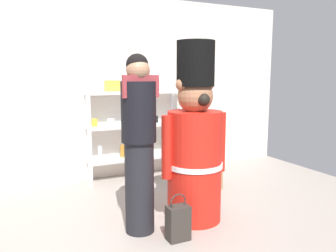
# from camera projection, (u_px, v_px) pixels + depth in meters

# --- Properties ---
(ground_plane) EXTENTS (6.40, 6.40, 0.00)m
(ground_plane) POSITION_uv_depth(u_px,v_px,m) (153.00, 243.00, 3.02)
(ground_plane) COLOR #9E9389
(back_wall) EXTENTS (6.40, 0.12, 2.60)m
(back_wall) POSITION_uv_depth(u_px,v_px,m) (92.00, 88.00, 4.79)
(back_wall) COLOR silver
(back_wall) RESTS_ON ground_plane
(merchandise_shelf) EXTENTS (1.42, 0.35, 1.59)m
(merchandise_shelf) POSITION_uv_depth(u_px,v_px,m) (134.00, 122.00, 4.90)
(merchandise_shelf) COLOR white
(merchandise_shelf) RESTS_ON ground_plane
(teddy_bear_guard) EXTENTS (0.73, 0.57, 1.81)m
(teddy_bear_guard) POSITION_uv_depth(u_px,v_px,m) (195.00, 146.00, 3.43)
(teddy_bear_guard) COLOR red
(teddy_bear_guard) RESTS_ON ground_plane
(person_shopper) EXTENTS (0.34, 0.32, 1.68)m
(person_shopper) POSITION_uv_depth(u_px,v_px,m) (139.00, 141.00, 3.14)
(person_shopper) COLOR black
(person_shopper) RESTS_ON ground_plane
(shopping_bag) EXTENTS (0.20, 0.14, 0.44)m
(shopping_bag) POSITION_uv_depth(u_px,v_px,m) (178.00, 222.00, 3.07)
(shopping_bag) COLOR #332D28
(shopping_bag) RESTS_ON ground_plane
(display_crate) EXTENTS (0.39, 0.34, 0.31)m
(display_crate) POSITION_uv_depth(u_px,v_px,m) (204.00, 176.00, 4.49)
(display_crate) COLOR #9E7A51
(display_crate) RESTS_ON ground_plane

